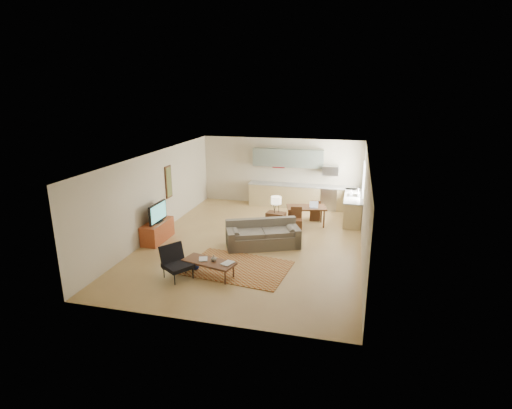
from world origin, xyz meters
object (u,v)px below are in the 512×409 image
(tv_credenza, at_px, (158,231))
(dining_table, at_px, (306,216))
(console_table, at_px, (276,223))
(coffee_table, at_px, (209,268))
(armchair, at_px, (178,263))
(sofa, at_px, (263,234))

(tv_credenza, height_order, dining_table, dining_table)
(console_table, bearing_deg, coffee_table, -97.09)
(tv_credenza, bearing_deg, dining_table, 30.77)
(armchair, height_order, tv_credenza, armchair)
(coffee_table, relative_size, dining_table, 1.03)
(armchair, bearing_deg, console_table, 10.02)
(coffee_table, bearing_deg, sofa, 82.46)
(sofa, distance_m, tv_credenza, 3.34)
(dining_table, bearing_deg, armchair, -132.69)
(dining_table, bearing_deg, tv_credenza, -163.42)
(tv_credenza, bearing_deg, console_table, 24.79)
(sofa, xyz_separation_m, tv_credenza, (-3.32, -0.31, -0.09))
(sofa, bearing_deg, console_table, 60.43)
(coffee_table, distance_m, console_table, 3.68)
(sofa, height_order, armchair, armchair)
(console_table, bearing_deg, dining_table, 57.42)
(armchair, bearing_deg, dining_table, 5.93)
(coffee_table, xyz_separation_m, armchair, (-0.72, -0.31, 0.21))
(dining_table, bearing_deg, sofa, -128.35)
(coffee_table, height_order, dining_table, dining_table)
(tv_credenza, relative_size, console_table, 1.91)
(sofa, height_order, dining_table, sofa)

